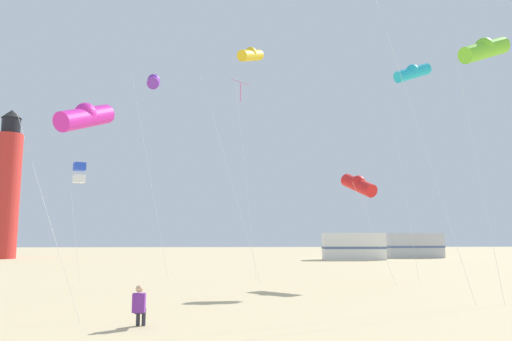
{
  "coord_description": "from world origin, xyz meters",
  "views": [
    {
      "loc": [
        0.97,
        -6.67,
        2.53
      ],
      "look_at": [
        1.77,
        8.01,
        4.53
      ],
      "focal_mm": 33.53,
      "sensor_mm": 36.0,
      "label": 1
    }
  ],
  "objects_px": {
    "kite_diamond_rainbow": "(240,91)",
    "kite_tube_magenta": "(85,117)",
    "kite_tube_gold": "(251,55)",
    "rv_van_white": "(353,246)",
    "kite_tube_scarlet": "(358,184)",
    "lighthouse_distant": "(7,188)",
    "kite_flyer_standing": "(139,305)",
    "kite_tube_violet": "(154,82)",
    "kite_tube_cyan": "(412,72)",
    "rv_van_silver": "(413,246)",
    "kite_box_blue": "(79,173)",
    "kite_tube_lime": "(484,49)"
  },
  "relations": [
    {
      "from": "kite_flyer_standing",
      "to": "kite_box_blue",
      "type": "relative_size",
      "value": 0.17
    },
    {
      "from": "kite_flyer_standing",
      "to": "kite_tube_cyan",
      "type": "xyz_separation_m",
      "value": [
        13.49,
        13.48,
        11.72
      ]
    },
    {
      "from": "rv_van_white",
      "to": "kite_box_blue",
      "type": "bearing_deg",
      "value": -130.35
    },
    {
      "from": "kite_tube_magenta",
      "to": "kite_tube_gold",
      "type": "distance_m",
      "value": 15.5
    },
    {
      "from": "kite_tube_cyan",
      "to": "kite_diamond_rainbow",
      "type": "height_order",
      "value": "kite_tube_cyan"
    },
    {
      "from": "kite_tube_scarlet",
      "to": "rv_van_silver",
      "type": "bearing_deg",
      "value": 64.15
    },
    {
      "from": "kite_diamond_rainbow",
      "to": "kite_tube_gold",
      "type": "bearing_deg",
      "value": 60.6
    },
    {
      "from": "kite_tube_cyan",
      "to": "rv_van_silver",
      "type": "bearing_deg",
      "value": 69.57
    },
    {
      "from": "kite_box_blue",
      "to": "kite_tube_magenta",
      "type": "xyz_separation_m",
      "value": [
        3.46,
        -10.7,
        0.61
      ]
    },
    {
      "from": "kite_flyer_standing",
      "to": "kite_tube_magenta",
      "type": "height_order",
      "value": "kite_tube_magenta"
    },
    {
      "from": "kite_tube_magenta",
      "to": "rv_van_silver",
      "type": "relative_size",
      "value": 1.12
    },
    {
      "from": "kite_flyer_standing",
      "to": "kite_tube_violet",
      "type": "height_order",
      "value": "kite_tube_violet"
    },
    {
      "from": "kite_flyer_standing",
      "to": "kite_tube_scarlet",
      "type": "relative_size",
      "value": 0.2
    },
    {
      "from": "lighthouse_distant",
      "to": "kite_tube_violet",
      "type": "bearing_deg",
      "value": -52.38
    },
    {
      "from": "kite_tube_lime",
      "to": "kite_tube_gold",
      "type": "bearing_deg",
      "value": 131.72
    },
    {
      "from": "rv_van_silver",
      "to": "kite_diamond_rainbow",
      "type": "bearing_deg",
      "value": -130.6
    },
    {
      "from": "lighthouse_distant",
      "to": "kite_tube_cyan",
      "type": "bearing_deg",
      "value": -37.24
    },
    {
      "from": "kite_tube_cyan",
      "to": "kite_box_blue",
      "type": "height_order",
      "value": "kite_tube_cyan"
    },
    {
      "from": "lighthouse_distant",
      "to": "rv_van_silver",
      "type": "height_order",
      "value": "lighthouse_distant"
    },
    {
      "from": "kite_box_blue",
      "to": "lighthouse_distant",
      "type": "xyz_separation_m",
      "value": [
        -16.48,
        27.37,
        1.78
      ]
    },
    {
      "from": "kite_tube_cyan",
      "to": "lighthouse_distant",
      "type": "relative_size",
      "value": 0.78
    },
    {
      "from": "kite_tube_gold",
      "to": "rv_van_white",
      "type": "height_order",
      "value": "kite_tube_gold"
    },
    {
      "from": "kite_tube_lime",
      "to": "kite_tube_magenta",
      "type": "bearing_deg",
      "value": -173.42
    },
    {
      "from": "kite_diamond_rainbow",
      "to": "kite_box_blue",
      "type": "bearing_deg",
      "value": -178.51
    },
    {
      "from": "kite_tube_cyan",
      "to": "kite_tube_magenta",
      "type": "bearing_deg",
      "value": -146.4
    },
    {
      "from": "kite_box_blue",
      "to": "kite_tube_gold",
      "type": "height_order",
      "value": "kite_tube_gold"
    },
    {
      "from": "kite_flyer_standing",
      "to": "rv_van_white",
      "type": "distance_m",
      "value": 39.72
    },
    {
      "from": "kite_tube_lime",
      "to": "kite_tube_gold",
      "type": "relative_size",
      "value": 0.75
    },
    {
      "from": "kite_tube_lime",
      "to": "kite_tube_gold",
      "type": "xyz_separation_m",
      "value": [
        -9.27,
        10.4,
        3.64
      ]
    },
    {
      "from": "kite_tube_lime",
      "to": "lighthouse_distant",
      "type": "relative_size",
      "value": 0.65
    },
    {
      "from": "rv_van_white",
      "to": "kite_tube_lime",
      "type": "bearing_deg",
      "value": -91.76
    },
    {
      "from": "kite_tube_lime",
      "to": "kite_tube_magenta",
      "type": "xyz_separation_m",
      "value": [
        -15.59,
        -1.8,
        -3.53
      ]
    },
    {
      "from": "lighthouse_distant",
      "to": "rv_van_white",
      "type": "relative_size",
      "value": 2.57
    },
    {
      "from": "kite_flyer_standing",
      "to": "rv_van_silver",
      "type": "distance_m",
      "value": 46.81
    },
    {
      "from": "rv_van_white",
      "to": "kite_flyer_standing",
      "type": "bearing_deg",
      "value": -110.26
    },
    {
      "from": "kite_tube_cyan",
      "to": "rv_van_white",
      "type": "xyz_separation_m",
      "value": [
        2.06,
        23.06,
        -10.95
      ]
    },
    {
      "from": "kite_diamond_rainbow",
      "to": "rv_van_white",
      "type": "bearing_deg",
      "value": 61.23
    },
    {
      "from": "kite_flyer_standing",
      "to": "lighthouse_distant",
      "type": "bearing_deg",
      "value": -60.28
    },
    {
      "from": "kite_tube_scarlet",
      "to": "lighthouse_distant",
      "type": "relative_size",
      "value": 0.35
    },
    {
      "from": "kite_flyer_standing",
      "to": "rv_van_white",
      "type": "height_order",
      "value": "rv_van_white"
    },
    {
      "from": "kite_tube_gold",
      "to": "rv_van_white",
      "type": "distance_m",
      "value": 27.55
    },
    {
      "from": "kite_tube_cyan",
      "to": "rv_van_silver",
      "type": "xyz_separation_m",
      "value": [
        10.05,
        26.98,
        -10.95
      ]
    },
    {
      "from": "kite_tube_magenta",
      "to": "lighthouse_distant",
      "type": "height_order",
      "value": "lighthouse_distant"
    },
    {
      "from": "kite_tube_cyan",
      "to": "kite_tube_magenta",
      "type": "relative_size",
      "value": 1.77
    },
    {
      "from": "kite_diamond_rainbow",
      "to": "lighthouse_distant",
      "type": "xyz_separation_m",
      "value": [
        -25.55,
        27.13,
        -3.25
      ]
    },
    {
      "from": "kite_tube_cyan",
      "to": "kite_tube_lime",
      "type": "height_order",
      "value": "kite_tube_cyan"
    },
    {
      "from": "kite_tube_gold",
      "to": "rv_van_white",
      "type": "relative_size",
      "value": 2.22
    },
    {
      "from": "kite_diamond_rainbow",
      "to": "kite_tube_magenta",
      "type": "height_order",
      "value": "kite_diamond_rainbow"
    },
    {
      "from": "kite_flyer_standing",
      "to": "kite_tube_violet",
      "type": "distance_m",
      "value": 18.38
    },
    {
      "from": "kite_tube_violet",
      "to": "rv_van_silver",
      "type": "xyz_separation_m",
      "value": [
        25.72,
        26.01,
        -10.38
      ]
    }
  ]
}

